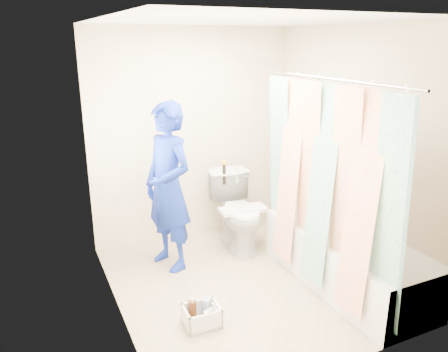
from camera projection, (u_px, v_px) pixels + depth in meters
name	position (u px, v px, depth m)	size (l,w,h in m)	color
floor	(245.00, 282.00, 4.24)	(2.60, 2.60, 0.00)	tan
ceiling	(249.00, 20.00, 3.52)	(2.40, 2.60, 0.02)	white
wall_back	(194.00, 135.00, 5.00)	(2.40, 0.02, 2.40)	beige
wall_front	(344.00, 214.00, 2.76)	(2.40, 0.02, 2.40)	beige
wall_left	(111.00, 181.00, 3.39)	(0.02, 2.60, 2.40)	beige
wall_right	(353.00, 149.00, 4.36)	(0.02, 2.60, 2.40)	beige
bathtub	(346.00, 258.00, 4.14)	(0.70, 1.75, 0.50)	silver
curtain_rod	(331.00, 79.00, 3.50)	(0.02, 0.02, 1.90)	silver
shower_curtain	(323.00, 188.00, 3.78)	(0.06, 1.75, 1.80)	white
toilet	(238.00, 211.00, 4.88)	(0.46, 0.82, 0.83)	silver
tank_lid	(243.00, 209.00, 4.74)	(0.51, 0.22, 0.04)	silver
tank_internals	(228.00, 172.00, 4.94)	(0.20, 0.07, 0.27)	black
plumber	(168.00, 187.00, 4.32)	(0.62, 0.41, 1.70)	navy
cleaning_caddy	(203.00, 317.00, 3.58)	(0.30, 0.24, 0.22)	silver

